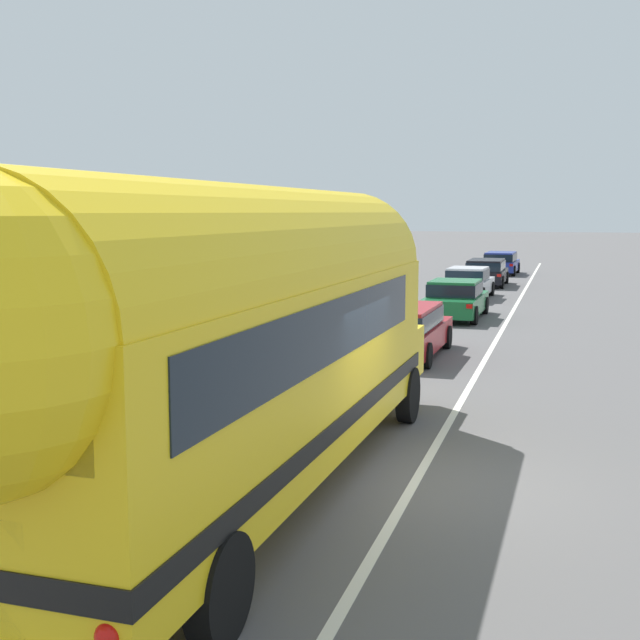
# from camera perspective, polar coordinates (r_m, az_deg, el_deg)

# --- Properties ---
(ground_plane) EXTENTS (300.00, 300.00, 0.00)m
(ground_plane) POSITION_cam_1_polar(r_m,az_deg,el_deg) (11.92, 6.58, -11.03)
(ground_plane) COLOR #565454
(lane_markings) EXTENTS (4.07, 80.00, 0.01)m
(lane_markings) POSITION_cam_1_polar(r_m,az_deg,el_deg) (23.75, 7.39, -1.72)
(lane_markings) COLOR silver
(lane_markings) RESTS_ON ground
(painted_bus) EXTENTS (2.76, 12.64, 4.12)m
(painted_bus) POSITION_cam_1_polar(r_m,az_deg,el_deg) (10.33, -5.85, -0.76)
(painted_bus) COLOR yellow
(painted_bus) RESTS_ON ground
(car_lead) EXTENTS (1.99, 4.58, 1.37)m
(car_lead) POSITION_cam_1_polar(r_m,az_deg,el_deg) (21.56, 5.77, -0.53)
(car_lead) COLOR #A5191E
(car_lead) RESTS_ON ground
(car_second) EXTENTS (2.03, 4.58, 1.37)m
(car_second) POSITION_cam_1_polar(r_m,az_deg,el_deg) (29.76, 9.31, 1.52)
(car_second) COLOR #196633
(car_second) RESTS_ON ground
(car_third) EXTENTS (2.01, 4.58, 1.37)m
(car_third) POSITION_cam_1_polar(r_m,az_deg,el_deg) (36.77, 10.17, 2.62)
(car_third) COLOR silver
(car_third) RESTS_ON ground
(car_fourth) EXTENTS (1.99, 4.45, 1.37)m
(car_fourth) POSITION_cam_1_polar(r_m,az_deg,el_deg) (43.18, 11.41, 3.37)
(car_fourth) COLOR black
(car_fourth) RESTS_ON ground
(car_fifth) EXTENTS (2.05, 4.33, 1.37)m
(car_fifth) POSITION_cam_1_polar(r_m,az_deg,el_deg) (51.30, 12.38, 3.96)
(car_fifth) COLOR navy
(car_fifth) RESTS_ON ground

